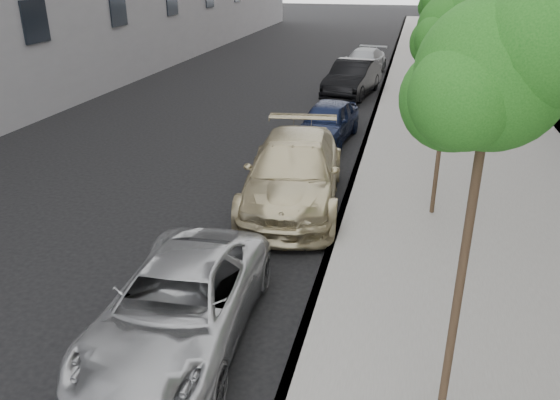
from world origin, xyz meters
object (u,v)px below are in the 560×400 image
at_px(minivan, 179,305).
at_px(sedan_black, 352,78).
at_px(tree_mid, 455,29).
at_px(sedan_blue, 328,121).
at_px(suv, 294,172).
at_px(tree_near, 495,75).
at_px(sedan_rear, 364,62).

distance_m(minivan, sedan_black, 17.91).
distance_m(tree_mid, sedan_blue, 7.24).
relative_size(suv, sedan_blue, 1.44).
distance_m(tree_near, sedan_rear, 24.54).
bearing_deg(sedan_blue, sedan_rear, 96.07).
height_order(sedan_blue, sedan_black, sedan_black).
height_order(tree_near, sedan_blue, tree_near).
bearing_deg(minivan, tree_mid, 51.83).
xyz_separation_m(suv, sedan_black, (0.00, 12.27, -0.04)).
height_order(tree_near, sedan_black, tree_near).
bearing_deg(tree_near, sedan_black, 100.00).
distance_m(tree_near, sedan_blue, 12.90).
relative_size(tree_near, tree_mid, 1.05).
xyz_separation_m(tree_near, suv, (-3.33, 6.60, -3.66)).
xyz_separation_m(minivan, sedan_blue, (0.56, 10.90, 0.02)).
xyz_separation_m(tree_near, sedan_rear, (-3.33, 24.01, -3.82)).
bearing_deg(sedan_rear, minivan, -83.14).
bearing_deg(minivan, suv, 81.24).
bearing_deg(sedan_rear, suv, -81.74).
bearing_deg(sedan_black, minivan, -83.26).
height_order(tree_near, sedan_rear, tree_near).
bearing_deg(suv, sedan_blue, 83.46).
bearing_deg(sedan_blue, tree_mid, -52.14).
bearing_deg(sedan_blue, tree_near, -68.27).
height_order(minivan, sedan_black, sedan_black).
xyz_separation_m(tree_mid, minivan, (-3.89, -5.53, -3.57)).
bearing_deg(tree_near, tree_mid, 90.00).
bearing_deg(sedan_black, tree_mid, -66.40).
distance_m(sedan_black, sedan_rear, 5.14).
bearing_deg(minivan, sedan_black, 85.15).
distance_m(tree_near, minivan, 5.55).
relative_size(minivan, sedan_blue, 1.19).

